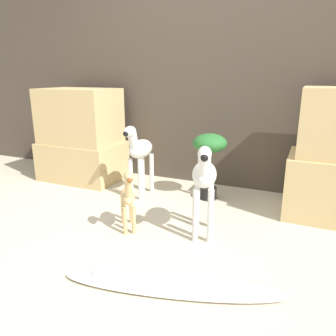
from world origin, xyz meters
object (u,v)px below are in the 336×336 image
zebra_left (139,152)px  potted_palm_front (210,151)px  surfboard (171,284)px  giraffe_figurine (128,195)px  zebra_right (204,178)px

zebra_left → potted_palm_front: bearing=17.4°
potted_palm_front → surfboard: size_ratio=0.49×
zebra_left → potted_palm_front: size_ratio=1.13×
zebra_left → giraffe_figurine: (0.28, -0.70, -0.16)m
surfboard → zebra_left: bearing=125.1°
zebra_right → zebra_left: size_ratio=1.00×
zebra_left → surfboard: (0.85, -1.21, -0.43)m
zebra_right → zebra_left: same height
zebra_right → surfboard: size_ratio=0.55×
zebra_left → giraffe_figurine: zebra_left is taller
zebra_left → surfboard: size_ratio=0.55×
zebra_left → potted_palm_front: (0.64, 0.20, 0.02)m
potted_palm_front → surfboard: 1.50m
giraffe_figurine → surfboard: size_ratio=0.40×
giraffe_figurine → potted_palm_front: size_ratio=0.82×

